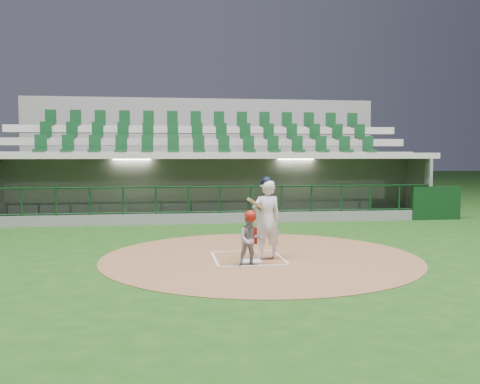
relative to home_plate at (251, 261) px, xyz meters
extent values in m
plane|color=#183E11|center=(0.00, 0.70, -0.02)|extent=(120.00, 120.00, 0.00)
cylinder|color=brown|center=(0.30, 0.50, -0.02)|extent=(7.20, 7.20, 0.01)
cube|color=white|center=(0.00, 0.00, 0.00)|extent=(0.43, 0.43, 0.02)
cube|color=white|center=(-0.75, 0.40, 0.00)|extent=(0.05, 1.80, 0.01)
cube|color=white|center=(0.75, 0.40, 0.00)|extent=(0.05, 1.80, 0.01)
cube|color=white|center=(0.00, 1.25, 0.00)|extent=(1.55, 0.05, 0.01)
cube|color=white|center=(0.00, -0.45, 0.00)|extent=(1.55, 0.05, 0.01)
cube|color=slate|center=(0.00, 8.20, -0.57)|extent=(15.00, 3.00, 0.10)
cube|color=slate|center=(0.00, 9.80, 0.83)|extent=(15.00, 0.20, 2.70)
cube|color=#BBB4A6|center=(0.00, 9.68, 1.08)|extent=(13.50, 0.04, 0.90)
cube|color=slate|center=(-7.50, 8.20, 0.83)|extent=(0.20, 3.00, 2.70)
cube|color=slate|center=(7.50, 8.20, 0.83)|extent=(0.20, 3.00, 2.70)
cube|color=#B0A99F|center=(0.00, 7.95, 2.28)|extent=(15.40, 3.50, 0.20)
cube|color=slate|center=(0.00, 6.65, 0.13)|extent=(15.00, 0.15, 0.40)
cube|color=black|center=(0.00, 6.65, 1.70)|extent=(15.00, 0.01, 0.95)
cube|color=brown|center=(0.00, 9.25, -0.30)|extent=(12.75, 0.40, 0.45)
cube|color=white|center=(-3.00, 8.20, 2.15)|extent=(1.30, 0.35, 0.04)
cube|color=white|center=(3.00, 8.20, 2.15)|extent=(1.30, 0.35, 0.04)
cube|color=black|center=(7.80, 6.60, 0.58)|extent=(1.80, 0.18, 1.20)
imported|color=#AF1712|center=(-3.98, 9.10, 0.39)|extent=(1.30, 0.92, 1.82)
imported|color=maroon|center=(-2.49, 8.84, 0.36)|extent=(1.05, 0.47, 1.75)
imported|color=#AD1412|center=(0.37, 9.00, 0.43)|extent=(1.03, 0.76, 1.91)
imported|color=#A91E12|center=(3.88, 9.02, 0.35)|extent=(1.70, 0.89, 1.75)
cube|color=gray|center=(0.00, 11.45, 1.13)|extent=(17.00, 6.50, 2.50)
cube|color=#9C988D|center=(0.00, 9.95, 2.28)|extent=(16.60, 0.95, 0.30)
cube|color=gray|center=(0.00, 10.90, 2.83)|extent=(16.60, 0.95, 0.30)
cube|color=#ABA49B|center=(0.00, 11.85, 3.38)|extent=(16.60, 0.95, 0.30)
cube|color=slate|center=(0.00, 14.80, 2.50)|extent=(17.00, 0.25, 5.05)
imported|color=white|center=(0.39, 0.23, 0.87)|extent=(0.68, 0.48, 1.76)
sphere|color=black|center=(0.39, 0.23, 1.69)|extent=(0.28, 0.28, 0.28)
cylinder|color=#AD894F|center=(0.14, -0.02, 1.23)|extent=(0.58, 0.79, 0.39)
imported|color=#949399|center=(-0.08, -0.40, 0.53)|extent=(0.55, 0.44, 1.09)
sphere|color=maroon|center=(-0.08, -0.40, 1.03)|extent=(0.26, 0.26, 0.26)
cube|color=maroon|center=(-0.08, -0.25, 0.60)|extent=(0.32, 0.10, 0.35)
camera|label=1|loc=(-1.83, -11.33, 2.31)|focal=40.00mm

